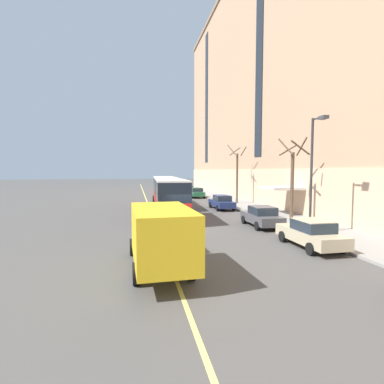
{
  "coord_description": "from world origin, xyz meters",
  "views": [
    {
      "loc": [
        -3.56,
        -21.51,
        4.23
      ],
      "look_at": [
        2.71,
        11.6,
        1.8
      ],
      "focal_mm": 28.0,
      "sensor_mm": 36.0,
      "label": 1
    }
  ],
  "objects_px": {
    "parked_car_darkgray_5": "(262,216)",
    "parked_car_silver_3": "(188,190)",
    "city_bus": "(167,192)",
    "street_tree_far_uptown": "(237,174)",
    "street_tree_mid_block": "(292,178)",
    "parked_car_green_4": "(196,193)",
    "street_lamp": "(314,164)",
    "parked_car_navy_2": "(222,202)",
    "parked_car_champagne_1": "(311,233)",
    "box_truck": "(160,234)"
  },
  "relations": [
    {
      "from": "parked_car_champagne_1",
      "to": "street_tree_mid_block",
      "type": "bearing_deg",
      "value": 67.86
    },
    {
      "from": "parked_car_green_4",
      "to": "street_tree_far_uptown",
      "type": "bearing_deg",
      "value": -71.7
    },
    {
      "from": "parked_car_silver_3",
      "to": "street_tree_mid_block",
      "type": "distance_m",
      "value": 30.87
    },
    {
      "from": "parked_car_navy_2",
      "to": "parked_car_darkgray_5",
      "type": "relative_size",
      "value": 1.06
    },
    {
      "from": "parked_car_silver_3",
      "to": "street_tree_mid_block",
      "type": "height_order",
      "value": "street_tree_mid_block"
    },
    {
      "from": "parked_car_navy_2",
      "to": "parked_car_silver_3",
      "type": "height_order",
      "value": "same"
    },
    {
      "from": "city_bus",
      "to": "street_tree_mid_block",
      "type": "height_order",
      "value": "street_tree_mid_block"
    },
    {
      "from": "city_bus",
      "to": "street_tree_mid_block",
      "type": "xyz_separation_m",
      "value": [
        9.32,
        -8.62,
        1.6
      ]
    },
    {
      "from": "city_bus",
      "to": "street_tree_far_uptown",
      "type": "height_order",
      "value": "street_tree_far_uptown"
    },
    {
      "from": "box_truck",
      "to": "city_bus",
      "type": "bearing_deg",
      "value": 83.13
    },
    {
      "from": "parked_car_navy_2",
      "to": "street_lamp",
      "type": "relative_size",
      "value": 0.65
    },
    {
      "from": "parked_car_navy_2",
      "to": "parked_car_darkgray_5",
      "type": "height_order",
      "value": "same"
    },
    {
      "from": "box_truck",
      "to": "street_tree_mid_block",
      "type": "xyz_separation_m",
      "value": [
        11.55,
        9.94,
        2.02
      ]
    },
    {
      "from": "parked_car_navy_2",
      "to": "parked_car_darkgray_5",
      "type": "distance_m",
      "value": 10.33
    },
    {
      "from": "city_bus",
      "to": "street_tree_far_uptown",
      "type": "bearing_deg",
      "value": 27.56
    },
    {
      "from": "street_tree_mid_block",
      "to": "street_tree_far_uptown",
      "type": "bearing_deg",
      "value": 90.06
    },
    {
      "from": "parked_car_champagne_1",
      "to": "parked_car_silver_3",
      "type": "bearing_deg",
      "value": 90.24
    },
    {
      "from": "parked_car_navy_2",
      "to": "street_lamp",
      "type": "height_order",
      "value": "street_lamp"
    },
    {
      "from": "box_truck",
      "to": "street_tree_mid_block",
      "type": "height_order",
      "value": "street_tree_mid_block"
    },
    {
      "from": "parked_car_silver_3",
      "to": "parked_car_green_4",
      "type": "xyz_separation_m",
      "value": [
        0.03,
        -7.36,
        0.0
      ]
    },
    {
      "from": "parked_car_navy_2",
      "to": "street_tree_far_uptown",
      "type": "height_order",
      "value": "street_tree_far_uptown"
    },
    {
      "from": "parked_car_darkgray_5",
      "to": "parked_car_silver_3",
      "type": "bearing_deg",
      "value": 90.08
    },
    {
      "from": "box_truck",
      "to": "street_lamp",
      "type": "distance_m",
      "value": 11.69
    },
    {
      "from": "street_tree_mid_block",
      "to": "street_tree_far_uptown",
      "type": "distance_m",
      "value": 13.47
    },
    {
      "from": "parked_car_silver_3",
      "to": "parked_car_champagne_1",
      "type": "bearing_deg",
      "value": -89.76
    },
    {
      "from": "parked_car_navy_2",
      "to": "street_tree_far_uptown",
      "type": "distance_m",
      "value": 6.34
    },
    {
      "from": "street_tree_mid_block",
      "to": "street_tree_far_uptown",
      "type": "xyz_separation_m",
      "value": [
        -0.01,
        13.47,
        0.17
      ]
    },
    {
      "from": "street_lamp",
      "to": "parked_car_champagne_1",
      "type": "bearing_deg",
      "value": -123.5
    },
    {
      "from": "parked_car_silver_3",
      "to": "parked_car_green_4",
      "type": "bearing_deg",
      "value": -89.78
    },
    {
      "from": "street_tree_far_uptown",
      "to": "parked_car_navy_2",
      "type": "bearing_deg",
      "value": -126.22
    },
    {
      "from": "parked_car_silver_3",
      "to": "box_truck",
      "type": "height_order",
      "value": "box_truck"
    },
    {
      "from": "city_bus",
      "to": "street_lamp",
      "type": "bearing_deg",
      "value": -59.84
    },
    {
      "from": "street_tree_mid_block",
      "to": "street_lamp",
      "type": "distance_m",
      "value": 5.32
    },
    {
      "from": "parked_car_silver_3",
      "to": "street_tree_far_uptown",
      "type": "xyz_separation_m",
      "value": [
        3.25,
        -17.1,
        3.01
      ]
    },
    {
      "from": "parked_car_champagne_1",
      "to": "parked_car_darkgray_5",
      "type": "xyz_separation_m",
      "value": [
        -0.12,
        6.26,
        -0.0
      ]
    },
    {
      "from": "parked_car_darkgray_5",
      "to": "street_tree_mid_block",
      "type": "height_order",
      "value": "street_tree_mid_block"
    },
    {
      "from": "city_bus",
      "to": "parked_car_navy_2",
      "type": "xyz_separation_m",
      "value": [
        6.01,
        0.35,
        -1.24
      ]
    },
    {
      "from": "parked_car_silver_3",
      "to": "street_lamp",
      "type": "xyz_separation_m",
      "value": [
        1.87,
        -35.6,
        3.86
      ]
    },
    {
      "from": "box_truck",
      "to": "street_tree_mid_block",
      "type": "bearing_deg",
      "value": 40.7
    },
    {
      "from": "city_bus",
      "to": "parked_car_silver_3",
      "type": "bearing_deg",
      "value": 74.57
    },
    {
      "from": "city_bus",
      "to": "parked_car_champagne_1",
      "type": "distance_m",
      "value": 17.43
    },
    {
      "from": "street_tree_mid_block",
      "to": "street_lamp",
      "type": "height_order",
      "value": "street_lamp"
    },
    {
      "from": "parked_car_green_4",
      "to": "street_lamp",
      "type": "relative_size",
      "value": 0.62
    },
    {
      "from": "city_bus",
      "to": "parked_car_green_4",
      "type": "relative_size",
      "value": 4.23
    },
    {
      "from": "parked_car_navy_2",
      "to": "parked_car_darkgray_5",
      "type": "bearing_deg",
      "value": -89.49
    },
    {
      "from": "box_truck",
      "to": "parked_car_silver_3",
      "type": "bearing_deg",
      "value": 78.43
    },
    {
      "from": "parked_car_champagne_1",
      "to": "parked_car_silver_3",
      "type": "height_order",
      "value": "same"
    },
    {
      "from": "parked_car_silver_3",
      "to": "parked_car_green_4",
      "type": "height_order",
      "value": "same"
    },
    {
      "from": "city_bus",
      "to": "parked_car_darkgray_5",
      "type": "distance_m",
      "value": 11.76
    },
    {
      "from": "parked_car_darkgray_5",
      "to": "street_tree_far_uptown",
      "type": "bearing_deg",
      "value": 77.81
    }
  ]
}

